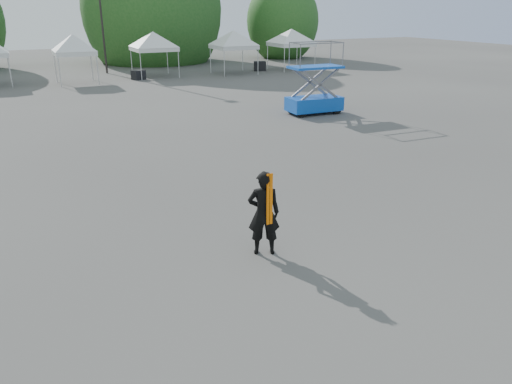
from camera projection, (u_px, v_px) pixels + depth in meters
name	position (u px, v px, depth m)	size (l,w,h in m)	color
ground	(235.00, 228.00, 12.26)	(120.00, 120.00, 0.00)	#474442
light_pole_east	(100.00, 0.00, 38.42)	(0.60, 0.25, 9.80)	black
tree_mid_e	(152.00, 9.00, 47.03)	(5.12, 5.12, 7.79)	#382314
tree_far_e	(283.00, 21.00, 51.19)	(3.84, 3.84, 5.84)	#382314
tent_e	(73.00, 38.00, 34.05)	(3.79, 3.79, 3.88)	silver
tent_f	(153.00, 35.00, 37.30)	(4.35, 4.35, 3.88)	silver
tent_g	(233.00, 34.00, 39.05)	(4.34, 4.34, 3.88)	silver
tent_h	(291.00, 32.00, 41.68)	(4.45, 4.45, 3.88)	silver
man	(264.00, 213.00, 10.70)	(0.81, 0.68, 1.90)	black
scissor_lift	(315.00, 78.00, 24.65)	(2.75, 1.46, 3.48)	#0D4FB0
crate_mid	(138.00, 75.00, 36.80)	(0.88, 0.68, 0.68)	black
crate_east	(260.00, 66.00, 41.82)	(0.98, 0.76, 0.76)	black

